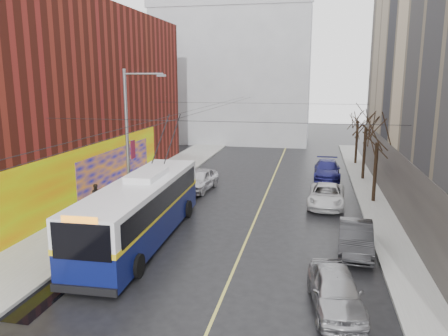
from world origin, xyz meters
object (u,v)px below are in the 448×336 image
object	(u,v)px
trolleybus	(141,209)
pedestrian_b	(97,196)
following_car	(199,180)
parked_car_c	(326,195)
parked_car_a	(336,290)
pedestrian_a	(106,209)
pedestrian_c	(128,193)
tree_far	(358,113)
tree_near	(378,131)
parked_car_b	(356,238)
tree_mid	(367,118)
parked_car_d	(327,170)
streetlight_pole	(130,139)

from	to	relation	value
trolleybus	pedestrian_b	xyz separation A→B (m)	(-5.02, 4.65, -0.79)
following_car	parked_car_c	bearing A→B (deg)	-7.38
parked_car_a	following_car	bearing A→B (deg)	113.39
pedestrian_a	pedestrian_c	distance (m)	3.69
tree_far	tree_near	bearing A→B (deg)	-90.00
tree_near	parked_car_a	xyz separation A→B (m)	(-3.20, -15.11, -4.22)
trolleybus	tree_far	bearing A→B (deg)	59.99
parked_car_b	trolleybus	bearing A→B (deg)	-173.64
parked_car_b	following_car	distance (m)	14.84
tree_mid	parked_car_d	xyz separation A→B (m)	(-2.96, 0.00, -4.48)
parked_car_b	parked_car_a	bearing A→B (deg)	-98.26
pedestrian_c	pedestrian_b	bearing A→B (deg)	75.90
following_car	pedestrian_a	world-z (taller)	pedestrian_a
trolleybus	parked_car_d	distance (m)	19.66
parked_car_a	pedestrian_b	xyz separation A→B (m)	(-14.74, 9.84, 0.17)
parked_car_a	trolleybus	bearing A→B (deg)	144.70
trolleybus	parked_car_b	world-z (taller)	trolleybus
streetlight_pole	tree_mid	distance (m)	19.96
parked_car_a	pedestrian_b	world-z (taller)	pedestrian_b
tree_near	parked_car_c	size ratio (longest dim) A/B	1.25
streetlight_pole	tree_near	distance (m)	16.28
trolleybus	pedestrian_c	size ratio (longest dim) A/B	7.52
following_car	pedestrian_b	xyz separation A→B (m)	(-5.27, -6.19, 0.11)
tree_far	pedestrian_b	xyz separation A→B (m)	(-17.94, -19.27, -4.21)
streetlight_pole	tree_mid	size ratio (longest dim) A/B	1.35
parked_car_c	following_car	xyz separation A→B (m)	(-9.48, 2.28, 0.11)
streetlight_pole	pedestrian_c	world-z (taller)	streetlight_pole
pedestrian_a	parked_car_c	bearing A→B (deg)	-50.70
tree_far	trolleybus	world-z (taller)	tree_far
trolleybus	parked_car_a	distance (m)	11.06
streetlight_pole	trolleybus	xyz separation A→B (m)	(2.22, -3.92, -3.13)
tree_far	parked_car_a	distance (m)	29.61
pedestrian_b	parked_car_c	bearing A→B (deg)	-25.19
following_car	streetlight_pole	bearing A→B (deg)	-103.41
tree_far	parked_car_b	world-z (taller)	tree_far
tree_mid	tree_far	size ratio (longest dim) A/B	1.02
streetlight_pole	pedestrian_b	xyz separation A→B (m)	(-2.81, 0.73, -3.92)
parked_car_a	parked_car_c	xyz separation A→B (m)	(0.00, 13.74, -0.04)
trolleybus	following_car	size ratio (longest dim) A/B	2.72
tree_mid	trolleybus	size ratio (longest dim) A/B	0.51
streetlight_pole	parked_car_c	size ratio (longest dim) A/B	1.76
trolleybus	parked_car_a	size ratio (longest dim) A/B	2.97
tree_far	parked_car_d	xyz separation A→B (m)	(-2.96, -7.00, -4.37)
tree_mid	trolleybus	xyz separation A→B (m)	(-12.92, -16.92, -3.54)
pedestrian_b	trolleybus	bearing A→B (deg)	-82.79
trolleybus	following_car	distance (m)	10.88
pedestrian_b	parked_car_b	bearing A→B (deg)	-54.51
tree_near	tree_far	bearing A→B (deg)	90.00
tree_near	tree_far	world-z (taller)	tree_far
tree_far	pedestrian_c	size ratio (longest dim) A/B	3.76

